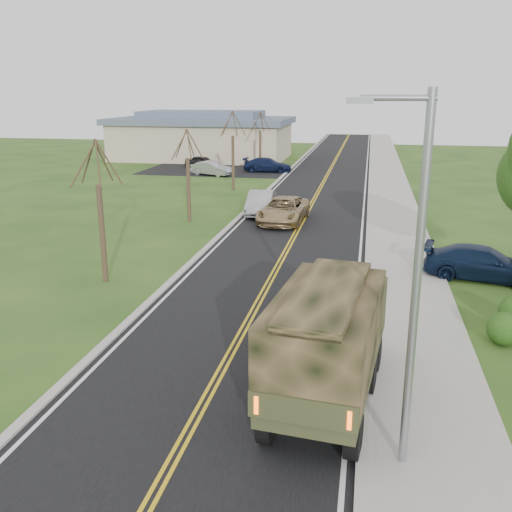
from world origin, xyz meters
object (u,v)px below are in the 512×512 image
(pickup_navy, at_px, (483,263))
(suv_champagne, at_px, (283,210))
(military_truck, at_px, (330,334))
(sedan_silver, at_px, (261,203))

(pickup_navy, bearing_deg, suv_champagne, 57.88)
(military_truck, height_order, pickup_navy, military_truck)
(military_truck, relative_size, pickup_navy, 1.39)
(military_truck, distance_m, sedan_silver, 23.95)
(military_truck, relative_size, sedan_silver, 1.48)
(suv_champagne, xyz_separation_m, pickup_navy, (10.19, -9.46, -0.06))
(sedan_silver, height_order, pickup_navy, sedan_silver)
(sedan_silver, bearing_deg, military_truck, -79.38)
(military_truck, height_order, suv_champagne, military_truck)
(suv_champagne, bearing_deg, pickup_navy, -39.69)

